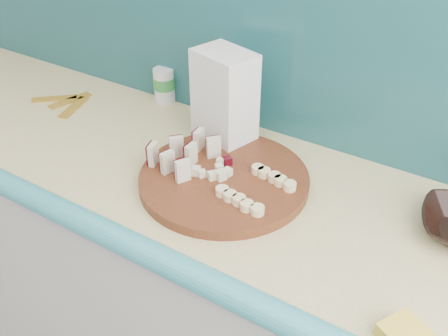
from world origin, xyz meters
The scene contains 9 objects.
kitchen_counter centered at (0.10, 1.50, 0.46)m, with size 2.20×0.63×0.91m.
backsplash centered at (0.10, 1.79, 1.16)m, with size 2.20×0.02×0.50m, color teal.
cutting_board centered at (0.29, 1.49, 0.92)m, with size 0.41×0.41×0.03m, color #4C2010.
apple_wedges centered at (0.18, 1.48, 0.96)m, with size 0.13×0.17×0.06m.
apple_chunks centered at (0.27, 1.49, 0.95)m, with size 0.06×0.06×0.02m.
banana_slices centered at (0.39, 1.47, 0.95)m, with size 0.15×0.17×0.02m.
flour_bag centered at (0.19, 1.65, 1.04)m, with size 0.15×0.11×0.26m, color white.
canister centered at (-0.10, 1.76, 0.97)m, with size 0.07×0.07×0.11m.
banana_peel centered at (-0.36, 1.58, 0.91)m, with size 0.19×0.17×0.01m.
Camera 1 is at (0.82, 0.66, 1.64)m, focal length 40.00 mm.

